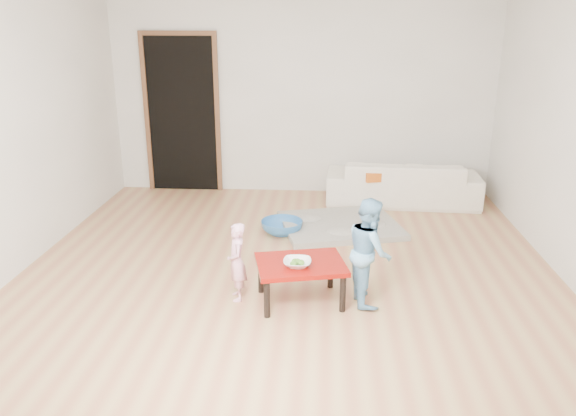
# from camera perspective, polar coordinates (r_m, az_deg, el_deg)

# --- Properties ---
(floor) EXTENTS (5.00, 5.00, 0.01)m
(floor) POSITION_cam_1_polar(r_m,az_deg,el_deg) (5.42, 0.14, -5.84)
(floor) COLOR #AE6F4A
(floor) RESTS_ON ground
(back_wall) EXTENTS (5.00, 0.02, 2.60)m
(back_wall) POSITION_cam_1_polar(r_m,az_deg,el_deg) (7.49, 1.42, 11.37)
(back_wall) COLOR white
(back_wall) RESTS_ON floor
(left_wall) EXTENTS (0.02, 5.00, 2.60)m
(left_wall) POSITION_cam_1_polar(r_m,az_deg,el_deg) (5.76, -25.76, 7.32)
(left_wall) COLOR white
(left_wall) RESTS_ON floor
(doorway) EXTENTS (1.02, 0.08, 2.11)m
(doorway) POSITION_cam_1_polar(r_m,az_deg,el_deg) (7.75, -10.67, 9.24)
(doorway) COLOR brown
(doorway) RESTS_ON back_wall
(sofa) EXTENTS (1.94, 0.84, 0.56)m
(sofa) POSITION_cam_1_polar(r_m,az_deg,el_deg) (7.32, 11.53, 2.64)
(sofa) COLOR white
(sofa) RESTS_ON floor
(cushion) EXTENTS (0.49, 0.46, 0.11)m
(cushion) POSITION_cam_1_polar(r_m,az_deg,el_deg) (7.08, 9.19, 3.44)
(cushion) COLOR #CC5C16
(cushion) RESTS_ON sofa
(red_table) EXTENTS (0.81, 0.68, 0.36)m
(red_table) POSITION_cam_1_polar(r_m,az_deg,el_deg) (4.70, 1.27, -7.52)
(red_table) COLOR maroon
(red_table) RESTS_ON floor
(bowl) EXTENTS (0.23, 0.23, 0.06)m
(bowl) POSITION_cam_1_polar(r_m,az_deg,el_deg) (4.54, 0.95, -5.61)
(bowl) COLOR white
(bowl) RESTS_ON red_table
(broccoli) EXTENTS (0.12, 0.12, 0.06)m
(broccoli) POSITION_cam_1_polar(r_m,az_deg,el_deg) (4.54, 0.95, -5.60)
(broccoli) COLOR #2D5919
(broccoli) RESTS_ON red_table
(child_pink) EXTENTS (0.22, 0.28, 0.67)m
(child_pink) POSITION_cam_1_polar(r_m,az_deg,el_deg) (4.70, -5.22, -5.47)
(child_pink) COLOR pink
(child_pink) RESTS_ON floor
(child_blue) EXTENTS (0.40, 0.48, 0.90)m
(child_blue) POSITION_cam_1_polar(r_m,az_deg,el_deg) (4.64, 8.27, -4.36)
(child_blue) COLOR #56A0C7
(child_blue) RESTS_ON floor
(basin) EXTENTS (0.46, 0.46, 0.14)m
(basin) POSITION_cam_1_polar(r_m,az_deg,el_deg) (6.19, -0.63, -1.93)
(basin) COLOR #2C66A7
(basin) RESTS_ON floor
(blanket) EXTENTS (1.50, 1.34, 0.06)m
(blanket) POSITION_cam_1_polar(r_m,az_deg,el_deg) (6.38, 5.30, -1.76)
(blanket) COLOR #A59E91
(blanket) RESTS_ON floor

